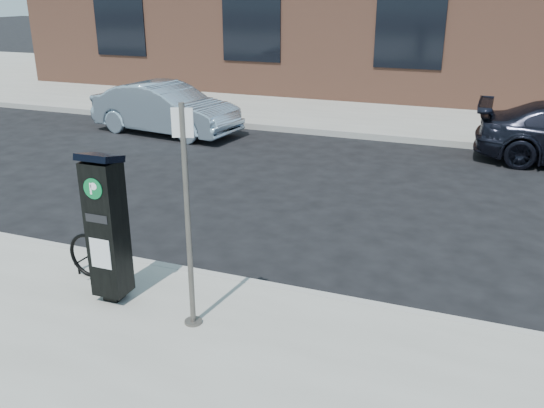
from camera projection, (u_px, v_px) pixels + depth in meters
The scene contains 8 objects.
ground at pixel (247, 290), 7.05m from camera, with size 120.00×120.00×0.00m, color black.
sidewalk_far at pixel (413, 97), 19.26m from camera, with size 60.00×12.00×0.15m, color gray.
curb_near at pixel (246, 286), 7.01m from camera, with size 60.00×0.12×0.16m, color #9E9B93.
curb_far at pixel (377, 137), 14.03m from camera, with size 60.00×0.12×0.16m, color #9E9B93.
parking_kiosk at pixel (107, 226), 6.26m from camera, with size 0.40×0.35×1.74m.
sign_pole at pixel (188, 221), 5.68m from camera, with size 0.20×0.19×2.34m.
bike_rack at pixel (89, 256), 6.97m from camera, with size 0.58×0.07×0.58m.
car_silver at pixel (166, 109), 14.50m from camera, with size 1.35×3.87×1.28m, color #A0B8CB.
Camera 1 is at (2.53, -5.71, 3.46)m, focal length 38.00 mm.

